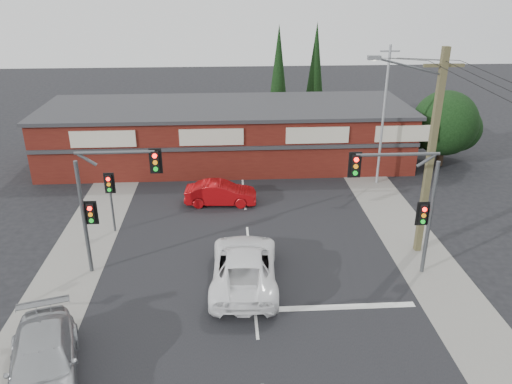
{
  "coord_description": "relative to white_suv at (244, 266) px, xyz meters",
  "views": [
    {
      "loc": [
        -1.0,
        -18.52,
        12.74
      ],
      "look_at": [
        0.31,
        3.0,
        3.41
      ],
      "focal_mm": 35.0,
      "sensor_mm": 36.0,
      "label": 1
    }
  ],
  "objects": [
    {
      "name": "white_suv",
      "position": [
        0.0,
        0.0,
        0.0
      ],
      "size": [
        3.18,
        6.35,
        1.73
      ],
      "primitive_type": "imported",
      "rotation": [
        0.0,
        0.0,
        3.09
      ],
      "color": "white",
      "rests_on": "ground"
    },
    {
      "name": "power_lines",
      "position": [
        8.83,
        -3.08,
        8.18
      ],
      "size": [
        2.01,
        29.0,
        1.22
      ],
      "color": "black",
      "rests_on": "ground"
    },
    {
      "name": "conifer_near",
      "position": [
        3.86,
        23.39,
        4.62
      ],
      "size": [
        1.8,
        1.8,
        9.25
      ],
      "color": "#2D2116",
      "rests_on": "ground"
    },
    {
      "name": "traffic_mast_left",
      "position": [
        -6.07,
        1.39,
        3.07
      ],
      "size": [
        3.77,
        0.27,
        5.97
      ],
      "color": "#47494C",
      "rests_on": "ground"
    },
    {
      "name": "verge_right",
      "position": [
        8.86,
        4.39,
        -0.85
      ],
      "size": [
        3.0,
        70.0,
        0.02
      ],
      "primitive_type": "cube",
      "color": "gray",
      "rests_on": "ground"
    },
    {
      "name": "steel_pole",
      "position": [
        9.36,
        11.39,
        3.84
      ],
      "size": [
        1.2,
        0.16,
        9.0
      ],
      "color": "gray",
      "rests_on": "ground"
    },
    {
      "name": "lane_dashes",
      "position": [
        0.36,
        -3.15,
        -0.85
      ],
      "size": [
        0.12,
        32.52,
        0.01
      ],
      "color": "silver",
      "rests_on": "ground"
    },
    {
      "name": "utility_pole",
      "position": [
        8.72,
        2.38,
        4.53
      ],
      "size": [
        4.38,
        0.59,
        10.0
      ],
      "color": "brown",
      "rests_on": "ground"
    },
    {
      "name": "verge_left",
      "position": [
        -8.14,
        4.39,
        -0.85
      ],
      "size": [
        3.0,
        70.0,
        0.02
      ],
      "primitive_type": "cube",
      "color": "gray",
      "rests_on": "ground"
    },
    {
      "name": "traffic_mast_right",
      "position": [
        7.22,
        0.39,
        3.08
      ],
      "size": [
        3.96,
        0.27,
        5.97
      ],
      "color": "#47494C",
      "rests_on": "ground"
    },
    {
      "name": "red_sedan",
      "position": [
        -1.09,
        8.59,
        -0.16
      ],
      "size": [
        4.37,
        1.74,
        1.41
      ],
      "primitive_type": "imported",
      "rotation": [
        0.0,
        0.0,
        1.51
      ],
      "color": "#9C090D",
      "rests_on": "ground"
    },
    {
      "name": "road_strip",
      "position": [
        0.36,
        4.39,
        -0.86
      ],
      "size": [
        14.0,
        70.0,
        0.01
      ],
      "primitive_type": "cube",
      "color": "black",
      "rests_on": "ground"
    },
    {
      "name": "conifer_far",
      "position": [
        7.36,
        25.39,
        4.62
      ],
      "size": [
        1.8,
        1.8,
        9.25
      ],
      "color": "#2D2116",
      "rests_on": "ground"
    },
    {
      "name": "shop_building",
      "position": [
        -0.64,
        16.37,
        1.27
      ],
      "size": [
        27.3,
        8.4,
        4.22
      ],
      "color": "#46130E",
      "rests_on": "ground"
    },
    {
      "name": "ground",
      "position": [
        0.36,
        -0.61,
        -0.86
      ],
      "size": [
        120.0,
        120.0,
        0.0
      ],
      "primitive_type": "plane",
      "color": "black",
      "rests_on": "ground"
    },
    {
      "name": "stop_line",
      "position": [
        3.86,
        -2.11,
        -0.85
      ],
      "size": [
        6.5,
        0.35,
        0.01
      ],
      "primitive_type": "cube",
      "color": "silver",
      "rests_on": "ground"
    },
    {
      "name": "pedestal_signal",
      "position": [
        -6.84,
        5.39,
        1.54
      ],
      "size": [
        0.55,
        0.27,
        3.38
      ],
      "color": "#47494C",
      "rests_on": "ground"
    },
    {
      "name": "silver_suv",
      "position": [
        -6.99,
        -5.63,
        -0.06
      ],
      "size": [
        3.66,
        5.92,
        1.6
      ],
      "primitive_type": "imported",
      "rotation": [
        0.0,
        0.0,
        0.27
      ],
      "color": "#AEB1B3",
      "rests_on": "ground"
    },
    {
      "name": "tree_cluster",
      "position": [
        15.05,
        14.83,
        2.03
      ],
      "size": [
        5.9,
        5.1,
        5.5
      ],
      "color": "#2D2116",
      "rests_on": "ground"
    }
  ]
}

